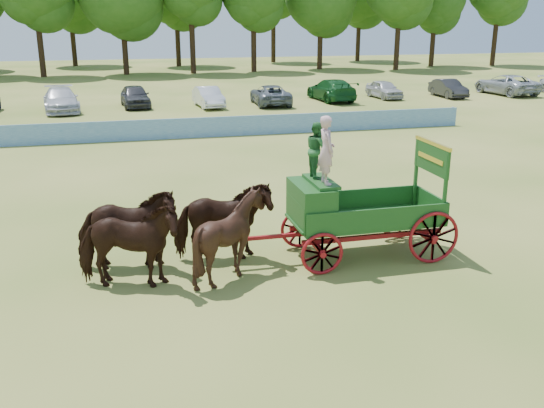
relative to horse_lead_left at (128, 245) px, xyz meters
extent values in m
plane|color=#A09448|center=(6.98, -0.07, -1.06)|extent=(160.00, 160.00, 0.00)
imported|color=black|center=(0.00, 0.00, 0.00)|extent=(2.71, 1.72, 2.12)
imported|color=black|center=(0.00, 1.10, 0.00)|extent=(2.64, 1.49, 2.12)
imported|color=black|center=(2.40, 0.00, 0.00)|extent=(2.08, 1.89, 2.12)
imported|color=black|center=(2.40, 1.10, 0.00)|extent=(2.57, 1.30, 2.12)
cube|color=maroon|center=(4.60, 0.55, -0.46)|extent=(0.12, 2.00, 0.12)
cube|color=maroon|center=(7.60, 0.55, -0.46)|extent=(0.12, 2.00, 0.12)
cube|color=maroon|center=(6.10, 0.00, -0.34)|extent=(3.80, 0.10, 0.12)
cube|color=maroon|center=(6.10, 1.10, -0.34)|extent=(3.80, 0.10, 0.12)
cube|color=maroon|center=(3.70, 0.55, -0.31)|extent=(2.80, 0.09, 0.09)
cube|color=#1D501A|center=(6.10, 0.55, -0.06)|extent=(3.80, 1.80, 0.10)
cube|color=#1D501A|center=(6.10, -0.33, 0.24)|extent=(3.80, 0.06, 0.55)
cube|color=#1D501A|center=(6.10, 1.43, 0.24)|extent=(3.80, 0.06, 0.55)
cube|color=#1D501A|center=(7.98, 0.55, 0.24)|extent=(0.06, 1.80, 0.55)
cube|color=#1D501A|center=(4.60, 0.55, 0.49)|extent=(0.85, 1.70, 1.05)
cube|color=#1D501A|center=(4.85, 0.55, 1.06)|extent=(0.55, 1.50, 0.08)
cube|color=#1D501A|center=(4.22, 0.55, 0.29)|extent=(0.10, 1.60, 0.65)
cube|color=#1D501A|center=(4.40, 0.55, -0.01)|extent=(0.55, 1.60, 0.06)
cube|color=#1D501A|center=(7.90, -0.25, 0.89)|extent=(0.08, 0.08, 1.80)
cube|color=#1D501A|center=(7.90, 1.35, 0.89)|extent=(0.08, 0.08, 1.80)
cube|color=#1D501A|center=(7.90, 0.55, 1.49)|extent=(0.07, 1.75, 0.75)
cube|color=gold|center=(7.90, 0.55, 1.89)|extent=(0.08, 1.80, 0.09)
cube|color=gold|center=(7.86, 0.55, 1.49)|extent=(0.02, 1.30, 0.12)
torus|color=maroon|center=(4.60, -0.40, -0.51)|extent=(1.09, 0.09, 1.09)
torus|color=maroon|center=(4.60, 1.50, -0.51)|extent=(1.09, 0.09, 1.09)
torus|color=maroon|center=(7.60, -0.40, -0.36)|extent=(1.39, 0.09, 1.39)
torus|color=maroon|center=(7.60, 1.50, -0.36)|extent=(1.39, 0.09, 1.39)
imported|color=#D2A0A8|center=(4.85, 0.20, 1.95)|extent=(0.40, 0.61, 1.69)
imported|color=#26652E|center=(4.85, 0.90, 1.81)|extent=(0.54, 0.69, 1.42)
cube|color=#1D5FA2|center=(5.98, 17.93, -0.53)|extent=(26.00, 0.08, 1.05)
imported|color=silver|center=(-3.67, 29.15, -0.28)|extent=(2.79, 5.57, 1.55)
imported|color=#333338|center=(1.18, 30.08, -0.30)|extent=(2.13, 4.60, 1.52)
imported|color=silver|center=(6.14, 28.80, -0.36)|extent=(1.85, 4.33, 1.39)
imported|color=slate|center=(10.61, 28.89, -0.35)|extent=(2.58, 5.17, 1.41)
imported|color=#144C1E|center=(15.58, 29.89, -0.26)|extent=(2.58, 5.66, 1.61)
imported|color=#B2B2B7|center=(20.03, 30.26, -0.38)|extent=(1.83, 4.09, 1.36)
imported|color=#262628|center=(25.15, 29.60, -0.37)|extent=(1.58, 4.20, 1.37)
imported|color=#999EA5|center=(30.56, 30.02, -0.26)|extent=(3.18, 5.95, 1.59)
cylinder|color=#382314|center=(-7.35, 54.85, 1.47)|extent=(0.60, 0.60, 5.05)
cylinder|color=#382314|center=(1.11, 55.39, 1.29)|extent=(0.60, 0.60, 4.70)
cylinder|color=#382314|center=(8.33, 54.90, 1.61)|extent=(0.60, 0.60, 5.33)
cylinder|color=#382314|center=(15.29, 55.36, 1.34)|extent=(0.60, 0.60, 4.80)
cylinder|color=#382314|center=(23.64, 56.82, 1.24)|extent=(0.60, 0.60, 4.59)
cylinder|color=#382314|center=(32.06, 53.68, 1.60)|extent=(0.60, 0.60, 5.32)
cylinder|color=#382314|center=(38.58, 57.29, 1.20)|extent=(0.60, 0.60, 4.51)
cylinder|color=#382314|center=(46.80, 56.53, 1.66)|extent=(0.60, 0.60, 5.43)
cylinder|color=#382314|center=(-4.94, 68.87, 1.42)|extent=(0.60, 0.60, 4.95)
cylinder|color=#382314|center=(7.77, 65.28, 1.43)|extent=(0.60, 0.60, 4.97)
cylinder|color=#382314|center=(21.01, 68.84, 1.86)|extent=(0.60, 0.60, 5.83)
cylinder|color=#382314|center=(33.05, 68.22, 1.59)|extent=(0.60, 0.60, 5.29)
camera|label=1|loc=(0.04, -13.46, 5.07)|focal=40.00mm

